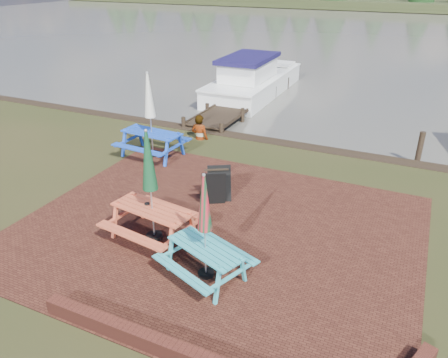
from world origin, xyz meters
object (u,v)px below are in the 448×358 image
at_px(picnic_table_teal, 205,243).
at_px(picnic_table_red, 152,203).
at_px(picnic_table_blue, 151,128).
at_px(boat_jetty, 253,82).
at_px(jetty, 246,99).
at_px(chalkboard, 217,186).
at_px(person, 199,115).

bearing_deg(picnic_table_teal, picnic_table_red, 178.52).
bearing_deg(picnic_table_red, picnic_table_blue, 131.75).
xyz_separation_m(picnic_table_red, picnic_table_blue, (-2.68, 4.04, 0.04)).
bearing_deg(boat_jetty, jetty, -79.01).
height_order(chalkboard, person, person).
bearing_deg(chalkboard, jetty, 77.74).
distance_m(picnic_table_teal, person, 7.66).
height_order(jetty, boat_jetty, boat_jetty).
bearing_deg(boat_jetty, picnic_table_red, -78.76).
xyz_separation_m(picnic_table_red, boat_jetty, (-2.77, 13.07, -0.45)).
xyz_separation_m(chalkboard, boat_jetty, (-3.34, 11.01, -0.05)).
distance_m(picnic_table_blue, jetty, 7.19).
bearing_deg(boat_jetty, chalkboard, -73.88).
relative_size(picnic_table_red, boat_jetty, 0.34).
height_order(picnic_table_teal, boat_jetty, picnic_table_teal).
distance_m(picnic_table_blue, chalkboard, 3.83).
distance_m(picnic_table_blue, boat_jetty, 9.04).
xyz_separation_m(picnic_table_blue, person, (0.66, 1.99, -0.06)).
height_order(picnic_table_red, jetty, picnic_table_red).
distance_m(chalkboard, boat_jetty, 11.51).
relative_size(picnic_table_blue, boat_jetty, 0.35).
relative_size(picnic_table_teal, picnic_table_blue, 0.83).
bearing_deg(picnic_table_blue, person, 75.94).
distance_m(jetty, boat_jetty, 1.97).
bearing_deg(picnic_table_red, boat_jetty, 110.16).
distance_m(chalkboard, person, 4.76).
height_order(picnic_table_red, boat_jetty, picnic_table_red).
height_order(picnic_table_teal, picnic_table_blue, picnic_table_blue).
bearing_deg(chalkboard, picnic_table_teal, -98.54).
distance_m(boat_jetty, person, 7.09).
xyz_separation_m(picnic_table_blue, chalkboard, (3.24, -1.98, -0.44)).
relative_size(picnic_table_red, jetty, 0.28).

